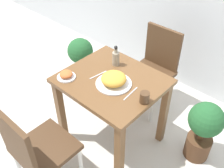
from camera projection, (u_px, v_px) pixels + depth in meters
name	position (u px, v px, depth m)	size (l,w,h in m)	color
ground_plane	(112.00, 137.00, 2.64)	(16.00, 16.00, 0.00)	beige
dining_table	(112.00, 92.00, 2.25)	(0.82, 0.72, 0.75)	brown
chair_near	(35.00, 148.00, 1.93)	(0.42, 0.42, 0.89)	#4C331E
chair_far	(155.00, 65.00, 2.75)	(0.42, 0.42, 0.89)	#4C331E
food_plate	(114.00, 80.00, 2.09)	(0.29, 0.29, 0.10)	white
side_plate	(66.00, 75.00, 2.17)	(0.16, 0.16, 0.06)	white
drink_cup	(145.00, 98.00, 1.93)	(0.07, 0.07, 0.09)	#4C331E
sauce_bottle	(116.00, 58.00, 2.28)	(0.06, 0.06, 0.19)	gray
fork_utensil	(98.00, 75.00, 2.21)	(0.04, 0.17, 0.00)	silver
spoon_utensil	(131.00, 94.00, 2.02)	(0.03, 0.18, 0.00)	silver
potted_plant_left	(81.00, 63.00, 3.05)	(0.29, 0.29, 0.66)	#51331E
potted_plant_right	(203.00, 128.00, 2.26)	(0.30, 0.30, 0.63)	#51331E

